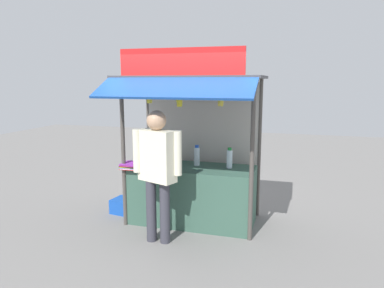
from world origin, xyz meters
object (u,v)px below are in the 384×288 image
magazine_stack_far_left (131,165)px  plastic_crate (123,206)px  water_bottle_mid_right (229,158)px  water_bottle_far_right (197,156)px  water_bottle_mid_left (165,153)px  magazine_stack_front_left (161,168)px  banana_bunch_rightmost (179,102)px  vendor_person (157,165)px  water_bottle_rear_center (162,156)px  banana_bunch_inner_left (221,101)px  banana_bunch_leftmost (149,98)px

magazine_stack_far_left → plastic_crate: size_ratio=0.94×
water_bottle_mid_right → water_bottle_far_right: (-0.51, 0.03, 0.00)m
plastic_crate → water_bottle_mid_left: bearing=10.9°
water_bottle_mid_right → magazine_stack_far_left: 1.47m
magazine_stack_front_left → banana_bunch_rightmost: size_ratio=0.96×
water_bottle_mid_right → water_bottle_mid_left: bearing=174.5°
water_bottle_mid_right → water_bottle_far_right: bearing=176.5°
water_bottle_far_right → plastic_crate: bearing=-177.2°
magazine_stack_far_left → vendor_person: size_ratio=0.18×
water_bottle_mid_right → vendor_person: (-0.80, -0.87, 0.06)m
water_bottle_mid_right → water_bottle_rear_center: bearing=179.8°
water_bottle_far_right → banana_bunch_inner_left: (0.49, -0.61, 0.88)m
banana_bunch_rightmost → banana_bunch_inner_left: size_ratio=1.07×
water_bottle_far_right → banana_bunch_leftmost: size_ratio=1.28×
banana_bunch_inner_left → plastic_crate: size_ratio=0.80×
water_bottle_rear_center → magazine_stack_far_left: bearing=-129.5°
magazine_stack_front_left → banana_bunch_leftmost: (-0.09, -0.18, 1.02)m
water_bottle_far_right → water_bottle_mid_left: bearing=172.6°
water_bottle_mid_left → magazine_stack_far_left: size_ratio=0.97×
water_bottle_rear_center → water_bottle_far_right: 0.55m
water_bottle_far_right → magazine_stack_front_left: bearing=-133.8°
water_bottle_mid_left → banana_bunch_rightmost: size_ratio=1.07×
banana_bunch_rightmost → plastic_crate: (-1.17, 0.55, -1.76)m
banana_bunch_inner_left → banana_bunch_rightmost: bearing=-179.8°
water_bottle_far_right → banana_bunch_leftmost: 1.19m
banana_bunch_leftmost → vendor_person: size_ratio=0.14×
water_bottle_rear_center → banana_bunch_rightmost: size_ratio=0.88×
magazine_stack_front_left → plastic_crate: (-0.83, 0.37, -0.78)m
magazine_stack_front_left → magazine_stack_far_left: bearing=-178.6°
water_bottle_rear_center → banana_bunch_inner_left: bearing=-29.2°
water_bottle_mid_right → water_bottle_mid_left: (-1.06, 0.10, -0.00)m
water_bottle_rear_center → banana_bunch_rightmost: 1.17m
water_bottle_far_right → plastic_crate: size_ratio=0.95×
magazine_stack_far_left → banana_bunch_inner_left: 1.71m
banana_bunch_inner_left → vendor_person: banana_bunch_inner_left is taller
magazine_stack_far_left → banana_bunch_rightmost: 1.28m
magazine_stack_front_left → vendor_person: (0.13, -0.47, 0.17)m
water_bottle_mid_right → vendor_person: size_ratio=0.17×
magazine_stack_front_left → magazine_stack_far_left: (-0.48, -0.01, 0.01)m
vendor_person → plastic_crate: size_ratio=5.37×
banana_bunch_rightmost → banana_bunch_leftmost: (-0.43, 0.00, 0.04)m
banana_bunch_rightmost → vendor_person: size_ratio=0.16×
water_bottle_mid_right → banana_bunch_leftmost: 1.47m
water_bottle_rear_center → water_bottle_mid_left: size_ratio=0.82×
banana_bunch_rightmost → banana_bunch_leftmost: size_ratio=1.16×
water_bottle_mid_right → magazine_stack_far_left: (-1.41, -0.41, -0.10)m
banana_bunch_leftmost → vendor_person: (0.22, -0.30, -0.84)m
banana_bunch_rightmost → banana_bunch_leftmost: 0.43m
magazine_stack_far_left → plastic_crate: 0.95m
plastic_crate → magazine_stack_far_left: bearing=-48.0°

